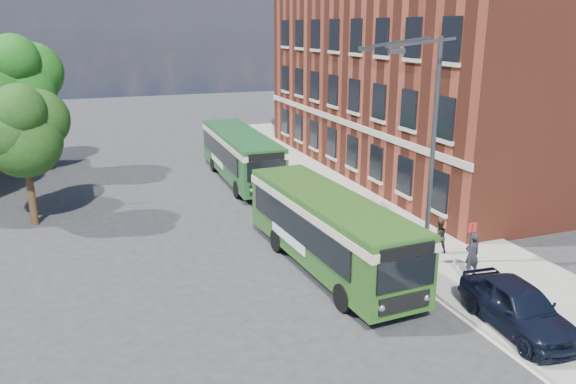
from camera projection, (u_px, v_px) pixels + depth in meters
name	position (u px, v px, depth m)	size (l,w,h in m)	color
ground	(287.00, 265.00, 22.88)	(120.00, 120.00, 0.00)	#2A2A2D
pavement	(353.00, 193.00, 32.37)	(6.00, 48.00, 0.15)	gray
kerb_line	(304.00, 200.00, 31.39)	(0.12, 48.00, 0.01)	beige
brick_office	(426.00, 64.00, 36.32)	(12.10, 26.00, 14.20)	maroon
street_lamp	(425.00, 151.00, 21.32)	(2.96, 2.38, 9.00)	#3A3D3F
bus_stop_sign	(470.00, 249.00, 20.53)	(0.35, 0.08, 2.52)	#3A3D3F
bus_front	(328.00, 225.00, 22.05)	(3.23, 10.67, 3.02)	#27531A
bus_rear	(241.00, 152.00, 34.85)	(2.79, 11.24, 3.02)	#1C5020
parked_car	(518.00, 306.00, 17.56)	(1.83, 4.54, 1.55)	black
pedestrian_a	(472.00, 254.00, 21.34)	(0.63, 0.41, 1.72)	black
pedestrian_b	(439.00, 236.00, 23.53)	(0.70, 0.55, 1.45)	black
tree_left	(24.00, 130.00, 26.14)	(4.09, 3.89, 6.91)	#3A2615
tree_right	(18.00, 81.00, 34.63)	(5.29, 5.03, 8.94)	#3A2615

